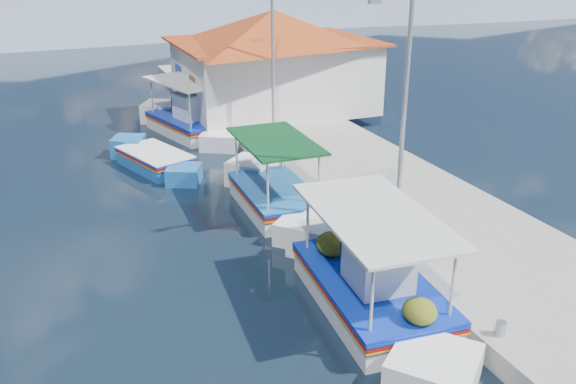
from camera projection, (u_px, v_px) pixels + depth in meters
name	position (u px, v px, depth m)	size (l,w,h in m)	color
ground	(261.00, 318.00, 13.01)	(160.00, 160.00, 0.00)	black
quay	(364.00, 179.00, 20.15)	(5.00, 44.00, 0.50)	gray
bollards	(317.00, 184.00, 18.61)	(0.20, 17.20, 0.30)	#A5A8AD
main_caique	(369.00, 286.00, 13.33)	(2.62, 7.62, 2.52)	silver
caique_green_canopy	(275.00, 197.00, 18.37)	(2.09, 6.57, 2.46)	silver
caique_blue_hull	(156.00, 161.00, 21.79)	(2.73, 5.09, 0.96)	#1C61AA
caique_far	(189.00, 123.00, 25.78)	(3.36, 6.98, 2.53)	silver
harbor_building	(274.00, 59.00, 27.00)	(10.49, 10.49, 4.40)	silver
lamp_post_near	(402.00, 103.00, 14.88)	(1.21, 0.14, 6.00)	#A5A8AD
lamp_post_far	(270.00, 50.00, 22.57)	(1.21, 0.14, 6.00)	#A5A8AD
mountain_ridge	(132.00, 3.00, 62.45)	(171.40, 96.00, 5.50)	slate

